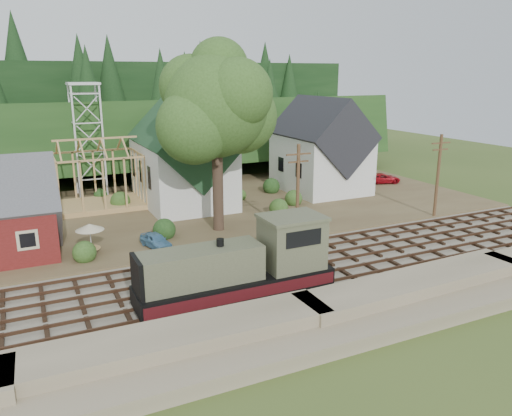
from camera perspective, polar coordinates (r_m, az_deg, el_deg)
name	(u,v)px	position (r m, az deg, el deg)	size (l,w,h in m)	color
ground	(245,278)	(33.99, -1.23, -7.99)	(140.00, 140.00, 0.00)	#384C1E
embankment	(312,336)	(27.26, 6.39, -14.31)	(64.00, 5.00, 1.60)	#7F7259
railroad_bed	(245,277)	(33.96, -1.23, -7.87)	(64.00, 11.00, 0.16)	#726B5B
village_flat	(170,211)	(50.02, -9.76, -0.37)	(64.00, 26.00, 0.30)	brown
hillside	(123,171)	(72.90, -15.00, 4.09)	(70.00, 28.00, 8.00)	#1E3F19
ridge	(104,155)	(88.47, -16.99, 5.83)	(80.00, 20.00, 12.00)	black
church	(183,157)	(51.07, -8.37, 5.79)	(8.40, 15.17, 13.00)	silver
farmhouse	(321,151)	(57.26, 7.41, 6.51)	(8.40, 10.80, 10.60)	silver
timber_frame	(99,178)	(51.96, -17.52, 3.25)	(8.20, 6.20, 6.99)	tan
lattice_tower	(85,105)	(57.01, -18.98, 11.02)	(3.20, 3.20, 12.12)	silver
big_tree	(218,113)	(41.51, -4.37, 10.78)	(10.90, 8.40, 14.70)	#38281E
telegraph_pole_near	(298,191)	(40.15, 4.80, 1.98)	(2.20, 0.28, 8.00)	#4C331E
telegraph_pole_far	(438,175)	(49.31, 20.07, 3.59)	(2.20, 0.28, 8.00)	#4C331E
locomotive	(243,267)	(30.10, -1.46, -6.80)	(11.93, 2.98, 4.77)	black
car_blue	(156,240)	(39.35, -11.37, -3.66)	(1.35, 3.34, 1.14)	#5186AF
car_red	(383,178)	(63.16, 14.30, 3.31)	(1.97, 4.27, 1.19)	#AB0D17
patio_set	(90,228)	(38.88, -18.48, -2.22)	(2.08, 2.08, 2.32)	silver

